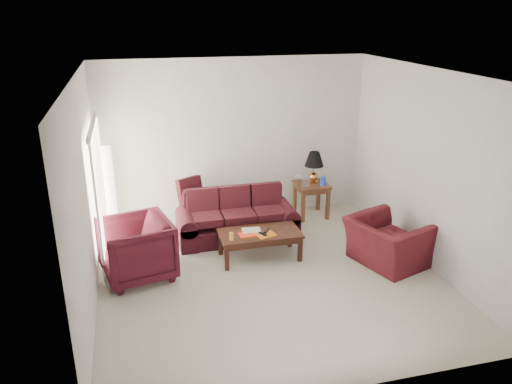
# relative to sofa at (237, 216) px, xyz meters

# --- Properties ---
(floor) EXTENTS (5.00, 5.00, 0.00)m
(floor) POSITION_rel_sofa_xyz_m (0.19, -1.42, -0.42)
(floor) COLOR silver
(floor) RESTS_ON ground
(blinds) EXTENTS (0.10, 2.00, 2.16)m
(blinds) POSITION_rel_sofa_xyz_m (-2.23, -0.12, 0.66)
(blinds) COLOR silver
(blinds) RESTS_ON ground
(sofa) EXTENTS (2.14, 1.08, 0.84)m
(sofa) POSITION_rel_sofa_xyz_m (0.00, 0.00, 0.00)
(sofa) COLOR black
(sofa) RESTS_ON ground
(throw_pillow) EXTENTS (0.52, 0.41, 0.48)m
(throw_pillow) POSITION_rel_sofa_xyz_m (-0.72, 0.72, 0.29)
(throw_pillow) COLOR black
(throw_pillow) RESTS_ON sofa
(end_table) EXTENTS (0.62, 0.62, 0.66)m
(end_table) POSITION_rel_sofa_xyz_m (1.59, 0.63, -0.09)
(end_table) COLOR #582B1E
(end_table) RESTS_ON ground
(table_lamp) EXTENTS (0.40, 0.40, 0.61)m
(table_lamp) POSITION_rel_sofa_xyz_m (1.65, 0.68, 0.54)
(table_lamp) COLOR #CB843F
(table_lamp) RESTS_ON end_table
(clock) EXTENTS (0.14, 0.06, 0.14)m
(clock) POSITION_rel_sofa_xyz_m (1.43, 0.52, 0.31)
(clock) COLOR silver
(clock) RESTS_ON end_table
(blue_canister) EXTENTS (0.13, 0.13, 0.17)m
(blue_canister) POSITION_rel_sofa_xyz_m (1.76, 0.48, 0.32)
(blue_canister) COLOR #1C41B8
(blue_canister) RESTS_ON end_table
(picture_frame) EXTENTS (0.17, 0.20, 0.06)m
(picture_frame) POSITION_rel_sofa_xyz_m (1.40, 0.85, 0.33)
(picture_frame) COLOR silver
(picture_frame) RESTS_ON end_table
(floor_lamp) EXTENTS (0.34, 0.34, 1.62)m
(floor_lamp) POSITION_rel_sofa_xyz_m (-2.13, 0.76, 0.39)
(floor_lamp) COLOR white
(floor_lamp) RESTS_ON ground
(armchair_left) EXTENTS (1.20, 1.18, 0.92)m
(armchair_left) POSITION_rel_sofa_xyz_m (-1.73, -0.95, 0.04)
(armchair_left) COLOR #3A0D17
(armchair_left) RESTS_ON ground
(armchair_right) EXTENTS (1.28, 1.37, 0.73)m
(armchair_right) POSITION_rel_sofa_xyz_m (2.08, -1.47, -0.06)
(armchair_right) COLOR #481018
(armchair_right) RESTS_ON ground
(coffee_table) EXTENTS (1.45, 1.11, 0.45)m
(coffee_table) POSITION_rel_sofa_xyz_m (0.19, -0.81, -0.20)
(coffee_table) COLOR black
(coffee_table) RESTS_ON ground
(magazine_red) EXTENTS (0.28, 0.21, 0.02)m
(magazine_red) POSITION_rel_sofa_xyz_m (-0.02, -0.87, 0.04)
(magazine_red) COLOR red
(magazine_red) RESTS_ON coffee_table
(magazine_white) EXTENTS (0.32, 0.25, 0.02)m
(magazine_white) POSITION_rel_sofa_xyz_m (0.07, -0.73, 0.04)
(magazine_white) COLOR silver
(magazine_white) RESTS_ON coffee_table
(magazine_orange) EXTENTS (0.34, 0.29, 0.02)m
(magazine_orange) POSITION_rel_sofa_xyz_m (0.26, -0.94, 0.04)
(magazine_orange) COLOR #C96717
(magazine_orange) RESTS_ON coffee_table
(remote_a) EXTENTS (0.11, 0.16, 0.02)m
(remote_a) POSITION_rel_sofa_xyz_m (0.21, -0.94, 0.06)
(remote_a) COLOR black
(remote_a) RESTS_ON coffee_table
(remote_b) EXTENTS (0.15, 0.17, 0.02)m
(remote_b) POSITION_rel_sofa_xyz_m (0.30, -0.83, 0.06)
(remote_b) COLOR black
(remote_b) RESTS_ON coffee_table
(yellow_glass) EXTENTS (0.08, 0.08, 0.12)m
(yellow_glass) POSITION_rel_sofa_xyz_m (-0.30, -0.97, 0.09)
(yellow_glass) COLOR #FEB338
(yellow_glass) RESTS_ON coffee_table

